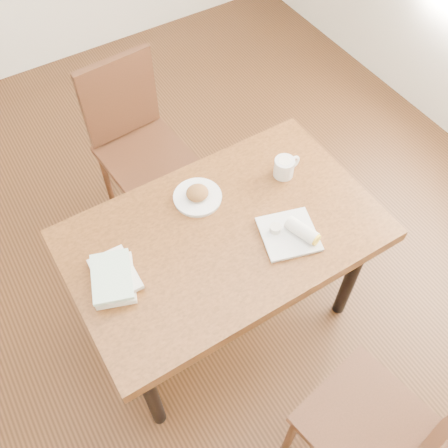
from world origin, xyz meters
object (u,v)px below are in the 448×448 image
table (224,243)px  coffee_mug (285,167)px  chair_near (391,436)px  plate_burrito (293,233)px  chair_far (135,136)px  plate_scone (197,196)px  book_stack (114,277)px

table → coffee_mug: (0.38, 0.12, 0.13)m
chair_near → plate_burrito: 0.80m
table → chair_far: (-0.00, 0.88, -0.12)m
plate_burrito → chair_far: bearing=102.0°
plate_scone → coffee_mug: size_ratio=1.58×
chair_far → plate_scone: 0.71m
chair_near → book_stack: bearing=121.4°
coffee_mug → book_stack: (-0.85, -0.10, -0.02)m
book_stack → chair_near: bearing=-58.6°
table → chair_near: 0.94m
table → plate_burrito: plate_burrito is taller
chair_near → coffee_mug: size_ratio=7.38×
chair_near → plate_scone: size_ratio=4.68×
coffee_mug → plate_burrito: coffee_mug is taller
chair_near → chair_far: 1.81m
coffee_mug → table: bearing=-162.2°
chair_near → book_stack: (-0.58, 0.95, 0.23)m
plate_scone → coffee_mug: coffee_mug is taller
chair_far → book_stack: (-0.46, -0.85, 0.23)m
plate_scone → plate_burrito: bearing=-58.2°
chair_near → chair_far: (-0.11, 1.80, 0.00)m
plate_scone → chair_near: bearing=-84.0°
chair_far → plate_scone: (-0.00, -0.68, 0.22)m
chair_far → plate_burrito: 1.08m
chair_near → coffee_mug: bearing=75.6°
coffee_mug → plate_burrito: 0.33m
plate_scone → coffee_mug: (0.39, -0.08, 0.03)m
chair_far → plate_burrito: size_ratio=3.57×
table → book_stack: 0.48m
book_stack → table: bearing=-2.6°
chair_near → plate_burrito: chair_near is taller
table → book_stack: book_stack is taller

